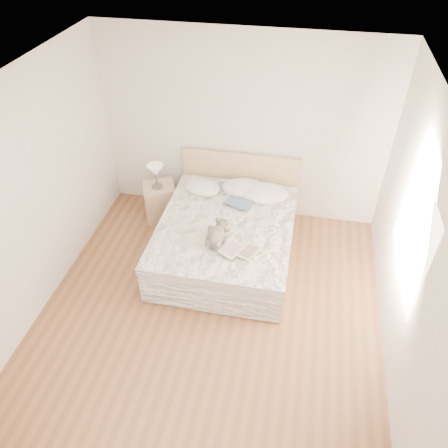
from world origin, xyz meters
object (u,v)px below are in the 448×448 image
(bed, at_px, (227,236))
(nightstand, at_px, (160,201))
(childrens_book, at_px, (240,251))
(teddy_bear, at_px, (216,239))
(table_lamp, at_px, (156,172))
(photo_book, at_px, (203,187))

(bed, relative_size, nightstand, 3.83)
(nightstand, height_order, childrens_book, childrens_book)
(teddy_bear, bearing_deg, table_lamp, 144.48)
(childrens_book, bearing_deg, table_lamp, 167.16)
(table_lamp, height_order, photo_book, table_lamp)
(bed, xyz_separation_m, photo_book, (-0.48, 0.59, 0.32))
(photo_book, distance_m, teddy_bear, 1.16)
(nightstand, bearing_deg, bed, -27.93)
(bed, relative_size, childrens_book, 5.14)
(table_lamp, bearing_deg, photo_book, 2.16)
(table_lamp, distance_m, teddy_bear, 1.53)
(photo_book, distance_m, childrens_book, 1.42)
(bed, xyz_separation_m, table_lamp, (-1.15, 0.57, 0.52))
(nightstand, distance_m, table_lamp, 0.55)
(photo_book, height_order, childrens_book, childrens_book)
(photo_book, xyz_separation_m, childrens_book, (0.75, -1.20, 0.00))
(nightstand, xyz_separation_m, table_lamp, (-0.00, -0.04, 0.54))
(bed, height_order, table_lamp, bed)
(table_lamp, distance_m, childrens_book, 1.86)
(photo_book, bearing_deg, childrens_book, -51.36)
(table_lamp, height_order, childrens_book, table_lamp)
(childrens_book, bearing_deg, teddy_bear, -173.61)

